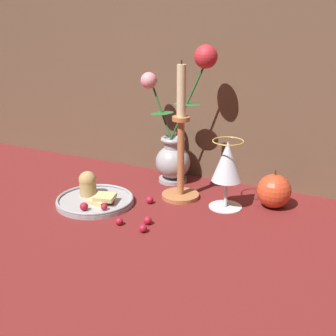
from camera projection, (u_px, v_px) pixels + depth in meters
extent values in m
plane|color=maroon|center=(168.00, 207.00, 1.11)|extent=(2.40, 2.40, 0.00)
cylinder|color=#A3A3A8|center=(173.00, 179.00, 1.27)|extent=(0.08, 0.08, 0.01)
ellipsoid|color=#A3A3A8|center=(173.00, 162.00, 1.26)|extent=(0.09, 0.09, 0.09)
cylinder|color=#A3A3A8|center=(173.00, 145.00, 1.24)|extent=(0.05, 0.05, 0.03)
torus|color=#A3A3A8|center=(173.00, 139.00, 1.24)|extent=(0.07, 0.07, 0.01)
cylinder|color=#23662D|center=(161.00, 110.00, 1.22)|extent=(0.07, 0.02, 0.15)
ellipsoid|color=#23662D|center=(162.00, 113.00, 1.22)|extent=(0.07, 0.08, 0.00)
sphere|color=pink|center=(149.00, 80.00, 1.20)|extent=(0.04, 0.04, 0.04)
cylinder|color=#23662D|center=(189.00, 100.00, 1.17)|extent=(0.10, 0.02, 0.22)
ellipsoid|color=#23662D|center=(187.00, 104.00, 1.18)|extent=(0.08, 0.05, 0.00)
sphere|color=red|center=(206.00, 57.00, 1.11)|extent=(0.06, 0.06, 0.06)
cylinder|color=#A3A3A8|center=(95.00, 202.00, 1.13)|extent=(0.19, 0.19, 0.01)
torus|color=#A3A3A8|center=(95.00, 199.00, 1.13)|extent=(0.19, 0.19, 0.01)
cylinder|color=tan|center=(88.00, 187.00, 1.15)|extent=(0.04, 0.04, 0.04)
sphere|color=tan|center=(88.00, 180.00, 1.14)|extent=(0.04, 0.04, 0.04)
cube|color=#DBBC7A|center=(99.00, 201.00, 1.11)|extent=(0.05, 0.05, 0.01)
cube|color=#DBBC7A|center=(105.00, 197.00, 1.10)|extent=(0.06, 0.06, 0.01)
sphere|color=#AD192D|center=(84.00, 206.00, 1.07)|extent=(0.02, 0.02, 0.02)
sphere|color=#AD192D|center=(104.00, 207.00, 1.07)|extent=(0.02, 0.02, 0.02)
sphere|color=#AD192D|center=(112.00, 201.00, 1.10)|extent=(0.01, 0.01, 0.01)
cylinder|color=silver|center=(225.00, 206.00, 1.11)|extent=(0.08, 0.08, 0.00)
cylinder|color=silver|center=(226.00, 193.00, 1.10)|extent=(0.01, 0.01, 0.06)
cone|color=silver|center=(227.00, 161.00, 1.07)|extent=(0.07, 0.07, 0.09)
cone|color=#E5CC66|center=(227.00, 167.00, 1.08)|extent=(0.06, 0.06, 0.07)
torus|color=gold|center=(228.00, 141.00, 1.06)|extent=(0.07, 0.07, 0.00)
cylinder|color=#B77042|center=(179.00, 195.00, 1.17)|extent=(0.09, 0.09, 0.01)
cylinder|color=#B77042|center=(180.00, 158.00, 1.13)|extent=(0.02, 0.02, 0.19)
cylinder|color=#B77042|center=(180.00, 118.00, 1.10)|extent=(0.04, 0.04, 0.01)
cylinder|color=beige|center=(180.00, 91.00, 1.08)|extent=(0.02, 0.02, 0.12)
cylinder|color=black|center=(181.00, 62.00, 1.06)|extent=(0.00, 0.00, 0.01)
sphere|color=#D14223|center=(274.00, 191.00, 1.10)|extent=(0.08, 0.08, 0.08)
cylinder|color=#4C3319|center=(275.00, 172.00, 1.08)|extent=(0.00, 0.00, 0.01)
sphere|color=#AD192D|center=(147.00, 220.00, 1.02)|extent=(0.02, 0.02, 0.02)
sphere|color=#AD192D|center=(119.00, 221.00, 1.02)|extent=(0.02, 0.02, 0.02)
sphere|color=#AD192D|center=(149.00, 200.00, 1.13)|extent=(0.02, 0.02, 0.02)
sphere|color=#AD192D|center=(143.00, 228.00, 0.99)|extent=(0.02, 0.02, 0.02)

